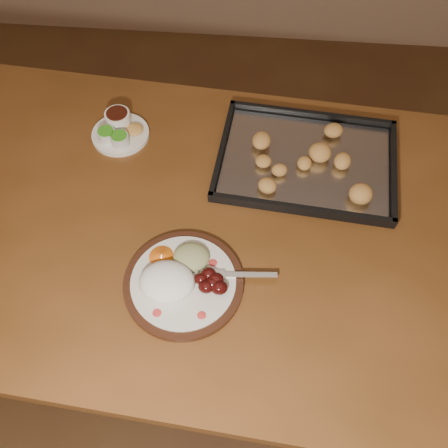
{
  "coord_description": "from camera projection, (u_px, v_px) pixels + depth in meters",
  "views": [
    {
      "loc": [
        0.07,
        -0.37,
        1.72
      ],
      "look_at": [
        0.01,
        0.25,
        0.77
      ],
      "focal_mm": 40.0,
      "sensor_mm": 36.0,
      "label": 1
    }
  ],
  "objects": [
    {
      "name": "ground",
      "position": [
        213.0,
        416.0,
        1.64
      ],
      "size": [
        4.0,
        4.0,
        0.0
      ],
      "primitive_type": "plane",
      "color": "brown",
      "rests_on": "ground"
    },
    {
      "name": "dining_table",
      "position": [
        199.0,
        242.0,
        1.25
      ],
      "size": [
        1.57,
        1.02,
        0.75
      ],
      "rotation": [
        0.0,
        0.0,
        -0.08
      ],
      "color": "brown",
      "rests_on": "ground"
    },
    {
      "name": "dinner_plate",
      "position": [
        181.0,
        280.0,
        1.06
      ],
      "size": [
        0.33,
        0.26,
        0.06
      ],
      "rotation": [
        0.0,
        0.0,
        0.18
      ],
      "color": "black",
      "rests_on": "dining_table"
    },
    {
      "name": "baking_tray",
      "position": [
        306.0,
        160.0,
        1.25
      ],
      "size": [
        0.47,
        0.36,
        0.05
      ],
      "rotation": [
        0.0,
        0.0,
        -0.09
      ],
      "color": "black",
      "rests_on": "dining_table"
    },
    {
      "name": "condiment_saucer",
      "position": [
        119.0,
        130.0,
        1.3
      ],
      "size": [
        0.15,
        0.15,
        0.05
      ],
      "rotation": [
        0.0,
        0.0,
        -0.01
      ],
      "color": "white",
      "rests_on": "dining_table"
    }
  ]
}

